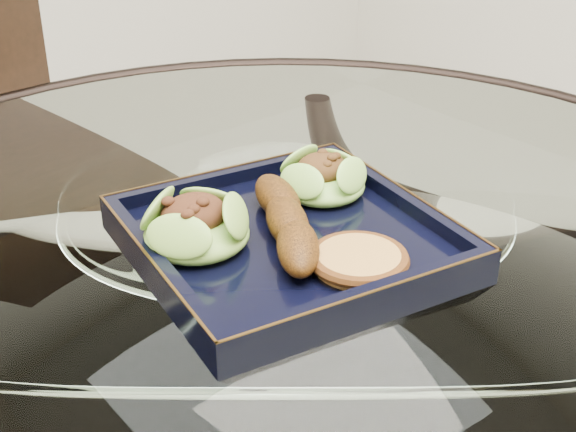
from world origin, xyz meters
TOP-DOWN VIEW (x-y plane):
  - dining_table at (-0.00, -0.00)m, footprint 1.13×1.13m
  - navy_plate at (-0.03, -0.03)m, footprint 0.31×0.31m
  - lettuce_wrap_left at (-0.10, 0.00)m, footprint 0.12×0.12m
  - lettuce_wrap_right at (0.06, 0.01)m, footprint 0.10×0.10m
  - roasted_plantain at (-0.03, -0.04)m, footprint 0.11×0.17m
  - crumb_patty at (-0.01, -0.12)m, footprint 0.10×0.10m

SIDE VIEW (x-z plane):
  - dining_table at x=0.00m, z-range 0.21..0.98m
  - navy_plate at x=-0.03m, z-range 0.76..0.78m
  - crumb_patty at x=-0.01m, z-range 0.78..0.80m
  - lettuce_wrap_right at x=0.06m, z-range 0.78..0.81m
  - roasted_plantain at x=-0.03m, z-range 0.78..0.81m
  - lettuce_wrap_left at x=-0.10m, z-range 0.78..0.82m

